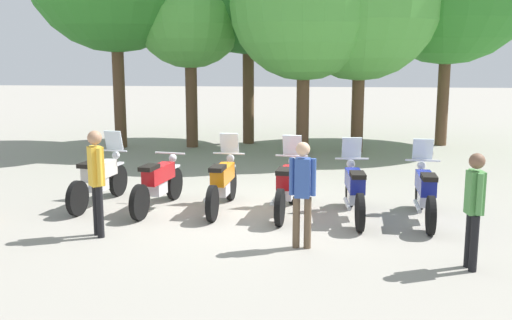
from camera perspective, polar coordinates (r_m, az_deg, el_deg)
ground_plane at (r=10.88m, az=-0.24°, el=-5.14°), size 80.00×80.00×0.00m
motorcycle_0 at (r=11.76m, az=-14.86°, el=-1.71°), size 0.70×2.18×1.37m
motorcycle_1 at (r=11.22m, az=-9.41°, el=-2.16°), size 0.72×2.17×0.99m
motorcycle_2 at (r=11.04m, az=-3.25°, el=-2.16°), size 0.62×2.19×1.37m
motorcycle_3 at (r=10.77m, az=3.01°, el=-2.47°), size 0.64×2.19×1.37m
motorcycle_4 at (r=10.61m, az=9.47°, el=-2.81°), size 0.62×2.19×1.37m
motorcycle_5 at (r=10.70m, az=15.99°, el=-2.96°), size 0.62×2.19×1.37m
person_0 at (r=8.79m, az=4.50°, el=-2.64°), size 0.41×0.23×1.62m
person_1 at (r=9.64m, az=-15.15°, el=-1.41°), size 0.32×0.36×1.71m
person_2 at (r=8.42m, az=20.31°, el=-3.92°), size 0.23×0.41×1.60m
tree_1 at (r=18.33m, az=-6.41°, el=14.13°), size 3.47×3.47×5.89m
tree_3 at (r=16.82m, az=4.67°, el=14.65°), size 4.14×4.14×6.25m
tree_4 at (r=17.60m, az=10.10°, el=14.87°), size 4.52×4.52×6.61m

